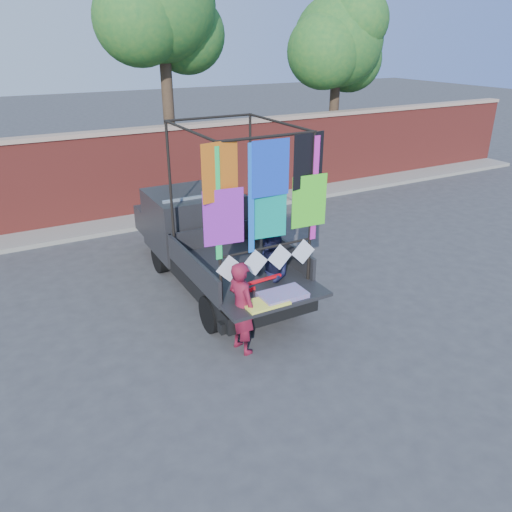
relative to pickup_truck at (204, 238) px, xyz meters
name	(u,v)px	position (x,y,z in m)	size (l,w,h in m)	color
ground	(269,312)	(0.43, -2.20, -0.91)	(90.00, 90.00, 0.00)	#38383A
brick_wall	(154,170)	(0.43, 4.80, 0.42)	(30.00, 0.45, 2.61)	#9C352D
curb	(165,217)	(0.43, 4.10, -0.85)	(30.00, 1.20, 0.12)	gray
tree_mid	(163,11)	(1.45, 5.92, 4.79)	(4.20, 3.30, 7.73)	#38281C
tree_right	(340,44)	(7.95, 5.92, 3.84)	(4.20, 3.30, 6.62)	#38281C
pickup_truck	(204,238)	(0.00, 0.00, 0.00)	(2.29, 5.74, 3.62)	black
woman	(242,308)	(-0.64, -3.09, -0.07)	(0.61, 0.40, 1.67)	maroon
man	(270,274)	(0.35, -2.34, 0.01)	(0.89, 0.69, 1.83)	#161938
streamer_bundle	(251,294)	(-0.26, -2.72, -0.07)	(1.03, 0.12, 0.70)	#FF0D17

